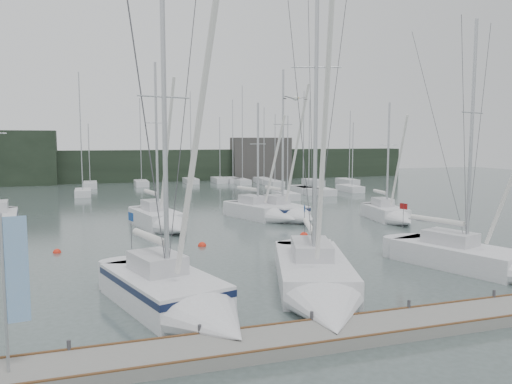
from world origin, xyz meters
TOP-DOWN VIEW (x-y plane):
  - ground at (0.00, 0.00)m, footprint 160.00×160.00m
  - dock at (0.00, -5.00)m, footprint 24.00×2.00m
  - far_treeline at (0.00, 62.00)m, footprint 90.00×4.00m
  - far_building_left at (-20.00, 60.00)m, footprint 12.00×3.00m
  - far_building_right at (18.00, 60.00)m, footprint 10.00×3.00m
  - mast_forest at (7.14, 45.66)m, footprint 56.59×27.82m
  - sailboat_near_left at (-6.08, -1.25)m, footprint 5.56×9.50m
  - sailboat_near_center at (-0.29, -1.06)m, footprint 6.52×11.61m
  - sailboat_near_right at (9.75, -0.19)m, footprint 5.85×9.74m
  - sailboat_mid_b at (-4.22, 17.50)m, footprint 4.27×8.45m
  - sailboat_mid_c at (4.55, 19.39)m, footprint 4.97×8.06m
  - sailboat_mid_d at (6.32, 18.66)m, footprint 4.05×7.88m
  - sailboat_mid_e at (14.01, 15.24)m, footprint 3.21×7.27m
  - buoy_a at (-2.70, 10.93)m, footprint 0.54×0.54m
  - buoy_b at (4.73, 11.90)m, footprint 0.59×0.59m
  - buoy_c at (-11.29, 11.81)m, footprint 0.48×0.48m
  - dock_banner at (-11.29, -5.05)m, footprint 0.66×0.14m
  - seagull at (-0.37, 1.44)m, footprint 1.11×0.51m

SIDE VIEW (x-z plane):
  - ground at x=0.00m, z-range 0.00..0.00m
  - buoy_a at x=-2.70m, z-range -0.27..0.27m
  - buoy_b at x=4.73m, z-range -0.30..0.30m
  - buoy_c at x=-11.29m, z-range -0.24..0.24m
  - dock at x=0.00m, z-range 0.00..0.40m
  - mast_forest at x=7.14m, z-range -6.84..7.81m
  - sailboat_mid_e at x=14.01m, z-range -4.70..5.73m
  - sailboat_near_right at x=9.75m, z-range -6.30..7.36m
  - sailboat_near_center at x=-0.29m, z-range -7.82..8.93m
  - sailboat_mid_c at x=4.55m, z-range -4.68..5.81m
  - sailboat_mid_b at x=-4.22m, z-range -6.01..7.22m
  - sailboat_mid_d at x=6.32m, z-range -6.04..7.27m
  - sailboat_near_left at x=-6.08m, z-range -6.42..7.68m
  - far_treeline at x=0.00m, z-range 0.00..5.00m
  - dock_banner at x=-11.29m, z-range 0.80..5.17m
  - far_building_right at x=18.00m, z-range 0.00..7.00m
  - far_building_left at x=-20.00m, z-range 0.00..8.00m
  - seagull at x=-0.37m, z-range 8.44..8.66m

